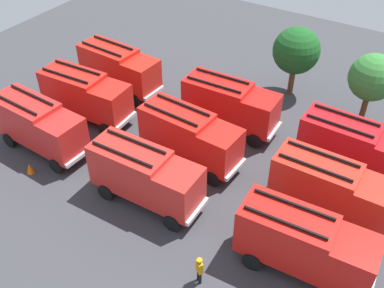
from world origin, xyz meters
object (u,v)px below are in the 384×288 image
Objects in this scene: fire_truck_0 at (39,124)px; fire_truck_4 at (190,135)px; fire_truck_6 at (119,67)px; firefighter_1 at (199,269)px; fire_truck_7 at (230,103)px; fire_truck_8 at (354,146)px; fire_truck_3 at (85,94)px; traffic_cone_1 at (189,190)px; traffic_cone_0 at (30,168)px; tree_0 at (296,51)px; fire_truck_5 at (332,188)px; firefighter_0 at (240,102)px; fire_truck_1 at (145,175)px; tree_1 at (373,78)px; fire_truck_2 at (305,243)px.

fire_truck_0 and fire_truck_4 have the same top height.
firefighter_1 is (15.50, -12.66, -1.11)m from fire_truck_6.
fire_truck_7 is 1.00× the size of fire_truck_8.
traffic_cone_1 is (11.13, -2.96, -1.87)m from fire_truck_3.
fire_truck_7 is (10.33, 0.16, 0.00)m from fire_truck_6.
tree_0 is at bearing 59.50° from traffic_cone_0.
fire_truck_4 is 1.02× the size of fire_truck_5.
traffic_cone_0 is at bearing -62.40° from fire_truck_0.
traffic_cone_1 is at bearing 167.75° from firefighter_0.
fire_truck_1 is at bearing -30.40° from fire_truck_3.
firefighter_0 is at bearing 32.25° from fire_truck_3.
fire_truck_5 is 11.27m from tree_1.
traffic_cone_0 is at bearing -158.65° from traffic_cone_1.
fire_truck_3 is 11.67m from traffic_cone_1.
fire_truck_6 reaches higher than firefighter_0.
fire_truck_8 is (9.17, -0.12, 0.00)m from fire_truck_7.
firefighter_0 is at bearing 52.26° from fire_truck_0.
tree_0 reaches higher than fire_truck_5.
fire_truck_3 is 9.40m from fire_truck_4.
fire_truck_0 is 19.70m from fire_truck_5.
tree_1 is at bearing 35.98° from fire_truck_7.
fire_truck_7 is at bearing 52.58° from traffic_cone_0.
tree_1 is at bearing 59.42° from fire_truck_1.
traffic_cone_1 is (-7.92, -7.53, -1.87)m from fire_truck_8.
fire_truck_2 reaches higher than firefighter_0.
tree_1 is 9.61× the size of traffic_cone_1.
tree_1 is (3.11, 19.28, 2.64)m from firefighter_1.
fire_truck_5 is 19.44m from traffic_cone_0.
fire_truck_1 reaches higher than traffic_cone_0.
fire_truck_0 is 13.60m from fire_truck_7.
fire_truck_0 is at bearing -84.62° from fire_truck_6.
traffic_cone_1 is (-7.04, -14.11, -3.40)m from tree_1.
fire_truck_6 is 12.83× the size of traffic_cone_1.
fire_truck_8 is at bearing 32.47° from traffic_cone_0.
traffic_cone_0 is at bearing -158.83° from fire_truck_5.
fire_truck_4 is 10.88m from fire_truck_6.
firefighter_1 is (15.05, -8.13, -1.11)m from fire_truck_3.
fire_truck_8 is at bearing -45.25° from tree_0.
fire_truck_1 is 10.37m from fire_truck_3.
fire_truck_2 and fire_truck_5 have the same top height.
traffic_cone_1 is (10.12, 3.96, -0.09)m from traffic_cone_0.
tree_0 is at bearing 121.48° from fire_truck_5.
fire_truck_8 is at bearing 43.53° from traffic_cone_1.
fire_truck_1 is at bearing 178.24° from fire_truck_2.
firefighter_0 is at bearing 15.70° from fire_truck_6.
fire_truck_8 is (19.12, 9.15, 0.00)m from fire_truck_0.
fire_truck_7 is at bearing 45.75° from fire_truck_0.
fire_truck_3 is at bearing -179.77° from fire_truck_5.
fire_truck_8 is 1.32× the size of tree_1.
fire_truck_1 and fire_truck_5 have the same top height.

